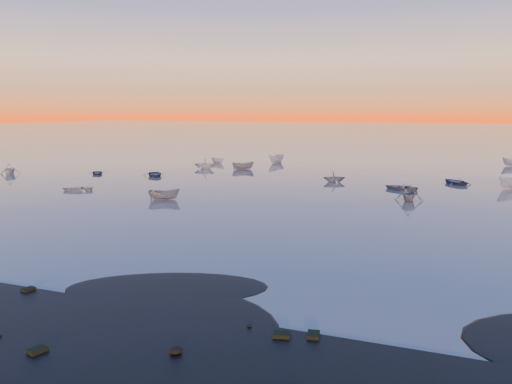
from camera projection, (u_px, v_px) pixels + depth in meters
The scene contains 6 objects.
ground at pixel (349, 151), 123.12m from camera, with size 600.00×600.00×0.00m, color #6C615A.
mud_lobes at pixel (38, 274), 30.02m from camera, with size 140.00×6.00×0.07m, color black, non-canonical shape.
moored_fleet at pixel (294, 172), 79.80m from camera, with size 124.00×58.00×1.20m, color white, non-canonical shape.
boat_near_left at pixel (155, 176), 74.94m from camera, with size 4.20×1.75×1.05m, color #324060.
boat_near_center at pixel (164, 200), 55.33m from camera, with size 3.48×1.47×1.20m, color slate.
boat_near_right at pixel (409, 201), 54.59m from camera, with size 3.84×1.73×1.34m, color slate.
Camera 1 is at (22.57, -23.23, 9.74)m, focal length 35.00 mm.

